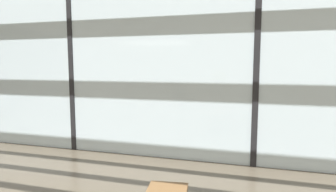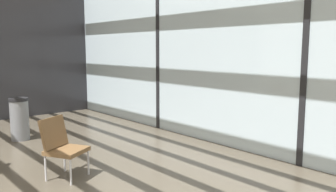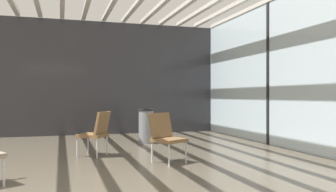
{
  "view_description": "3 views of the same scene",
  "coord_description": "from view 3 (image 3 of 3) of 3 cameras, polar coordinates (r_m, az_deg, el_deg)",
  "views": [
    {
      "loc": [
        3.38,
        0.32,
        1.72
      ],
      "look_at": [
        1.44,
        7.09,
        0.93
      ],
      "focal_mm": 30.05,
      "sensor_mm": 36.0,
      "label": 1
    },
    {
      "loc": [
        2.55,
        0.12,
        1.84
      ],
      "look_at": [
        -1.06,
        3.31,
        1.18
      ],
      "focal_mm": 36.7,
      "sensor_mm": 36.0,
      "label": 2
    },
    {
      "loc": [
        3.9,
        0.37,
        1.17
      ],
      "look_at": [
        -1.41,
        1.99,
        1.17
      ],
      "focal_mm": 37.54,
      "sensor_mm": 36.0,
      "label": 3
    }
  ],
  "objects": [
    {
      "name": "lounge_chair_3",
      "position": [
        6.22,
        -0.41,
        -6.24
      ],
      "size": [
        0.69,
        0.67,
        0.87
      ],
      "rotation": [
        0.0,
        0.0,
        2.06
      ],
      "color": "brown",
      "rests_on": "ground"
    },
    {
      "name": "lounge_chair_1",
      "position": [
        7.01,
        -11.54,
        -5.54
      ],
      "size": [
        0.69,
        0.7,
        0.87
      ],
      "rotation": [
        0.0,
        0.0,
        5.7
      ],
      "color": "brown",
      "rests_on": "ground"
    },
    {
      "name": "window_mullion_0",
      "position": [
        8.86,
        16.16,
        3.56
      ],
      "size": [
        0.1,
        0.12,
        3.44
      ],
      "primitive_type": "cube",
      "color": "black",
      "rests_on": "ground"
    },
    {
      "name": "side_wall_left_panels",
      "position": [
        10.93,
        -10.5,
        2.89
      ],
      "size": [
        0.1,
        11.2,
        3.44
      ],
      "primitive_type": "cube",
      "color": "#2D2D33",
      "rests_on": "ground"
    },
    {
      "name": "trash_bin",
      "position": [
        8.72,
        -3.6,
        -4.85
      ],
      "size": [
        0.38,
        0.38,
        0.86
      ],
      "color": "slate",
      "rests_on": "ground"
    }
  ]
}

